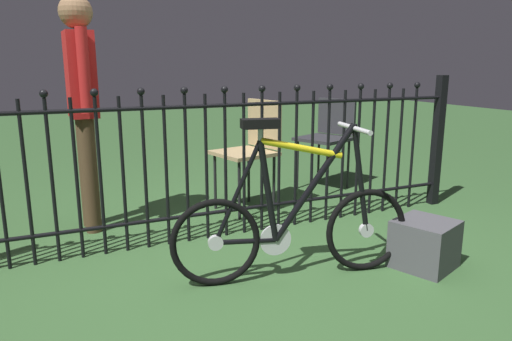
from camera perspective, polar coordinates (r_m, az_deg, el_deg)
ground_plane at (r=2.91m, az=0.37°, el=-11.41°), size 20.00×20.00×0.00m
iron_fence at (r=3.23m, az=-4.85°, el=1.30°), size 3.92×0.07×1.10m
bicycle at (r=2.66m, az=4.54°, el=-6.31°), size 1.36×0.41×0.91m
chair_charcoal at (r=4.65m, az=8.75°, el=4.55°), size 0.58×0.58×0.86m
chair_tan at (r=3.88m, az=-0.41°, el=3.29°), size 0.52×0.52×0.90m
person_visitor at (r=3.55m, az=-20.23°, el=8.62°), size 0.22×0.48×1.64m
display_crate at (r=3.02m, az=19.66°, el=-8.33°), size 0.42×0.42×0.29m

